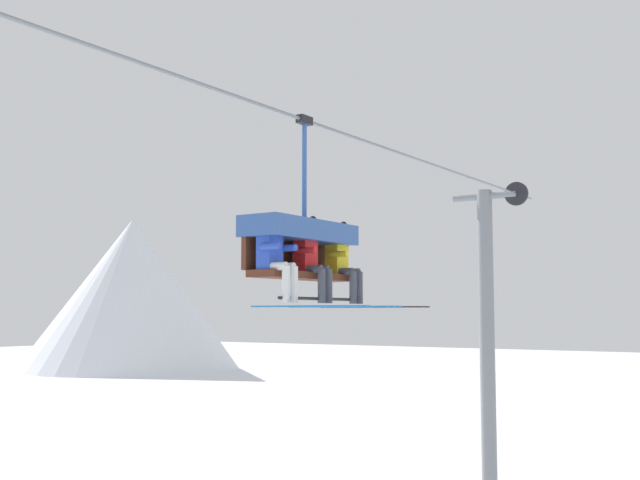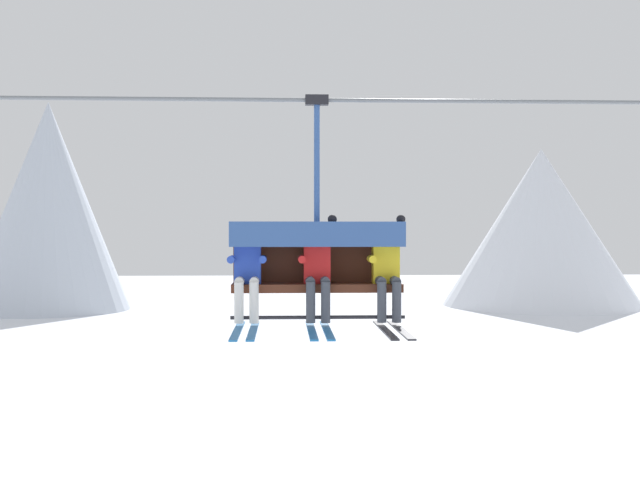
% 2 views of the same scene
% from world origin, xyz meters
% --- Properties ---
extents(mountain_peak_west, '(12.52, 12.52, 16.28)m').
position_xyz_m(mountain_peak_west, '(-18.40, 52.97, 8.14)').
color(mountain_peak_west, silver).
rests_on(mountain_peak_west, ground_plane).
extents(mountain_peak_central, '(16.10, 16.10, 12.98)m').
position_xyz_m(mountain_peak_central, '(21.26, 54.88, 6.49)').
color(mountain_peak_central, white).
rests_on(mountain_peak_central, ground_plane).
extents(lift_cable, '(17.35, 0.05, 0.05)m').
position_xyz_m(lift_cable, '(1.37, -0.80, 7.84)').
color(lift_cable, slate).
extents(chairlift_chair, '(2.10, 0.74, 2.69)m').
position_xyz_m(chairlift_chair, '(0.34, -0.73, 6.07)').
color(chairlift_chair, '#512819').
extents(skier_blue, '(0.46, 1.70, 1.23)m').
position_xyz_m(skier_blue, '(-0.50, -0.95, 5.77)').
color(skier_blue, '#2847B7').
extents(skier_red, '(0.48, 1.70, 1.34)m').
position_xyz_m(skier_red, '(0.34, -0.94, 5.79)').
color(skier_red, red).
extents(skier_yellow, '(0.48, 1.70, 1.34)m').
position_xyz_m(skier_yellow, '(1.18, -0.94, 5.79)').
color(skier_yellow, yellow).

